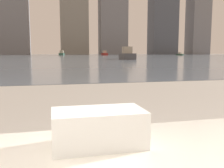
# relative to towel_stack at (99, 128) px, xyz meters

# --- Properties ---
(towel_stack) EXTENTS (0.30, 0.17, 0.12)m
(towel_stack) POSITION_rel_towel_stack_xyz_m (0.00, 0.00, 0.00)
(towel_stack) COLOR white
(towel_stack) RESTS_ON bathtub
(harbor_water) EXTENTS (180.00, 110.00, 0.01)m
(harbor_water) POSITION_rel_towel_stack_xyz_m (0.27, 61.21, -0.63)
(harbor_water) COLOR slate
(harbor_water) RESTS_ON ground_plane
(harbor_boat_1) EXTENTS (1.95, 4.55, 1.66)m
(harbor_boat_1) POSITION_rel_towel_stack_xyz_m (9.48, 31.02, -0.04)
(harbor_boat_1) COLOR #4C4C51
(harbor_boat_1) RESTS_ON harbor_water
(harbor_boat_2) EXTENTS (2.06, 4.49, 1.62)m
(harbor_boat_2) POSITION_rel_towel_stack_xyz_m (2.84, 83.14, -0.05)
(harbor_boat_2) COLOR #335647
(harbor_boat_2) RESTS_ON harbor_water
(harbor_boat_3) EXTENTS (1.51, 4.32, 1.61)m
(harbor_boat_3) POSITION_rel_towel_stack_xyz_m (17.21, 83.09, -0.06)
(harbor_boat_3) COLOR maroon
(harbor_boat_3) RESTS_ON harbor_water
(harbor_boat_4) EXTENTS (1.78, 2.84, 1.01)m
(harbor_boat_4) POSITION_rel_towel_stack_xyz_m (39.83, 72.58, -0.27)
(harbor_boat_4) COLOR #335647
(harbor_boat_4) RESTS_ON harbor_water
(skyline_tower_2) EXTENTS (12.28, 10.47, 38.99)m
(skyline_tower_2) POSITION_rel_towel_stack_xyz_m (10.00, 117.21, 18.86)
(skyline_tower_2) COLOR gray
(skyline_tower_2) RESTS_ON ground_plane
(skyline_tower_3) EXTENTS (12.91, 8.27, 34.44)m
(skyline_tower_3) POSITION_rel_towel_stack_xyz_m (28.41, 117.21, 16.59)
(skyline_tower_3) COLOR slate
(skyline_tower_3) RESTS_ON ground_plane
(skyline_tower_4) EXTENTS (12.93, 9.15, 52.90)m
(skyline_tower_4) POSITION_rel_towel_stack_xyz_m (54.13, 117.21, 25.81)
(skyline_tower_4) COLOR #4C515B
(skyline_tower_4) RESTS_ON ground_plane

